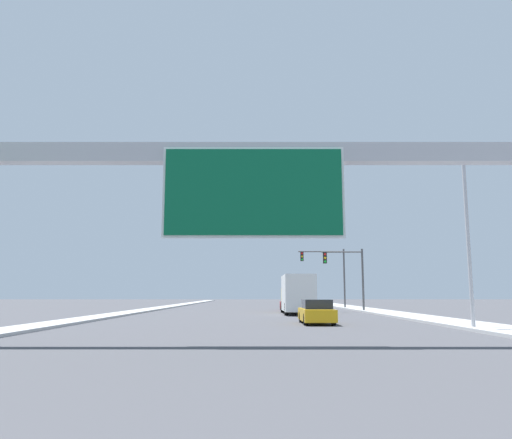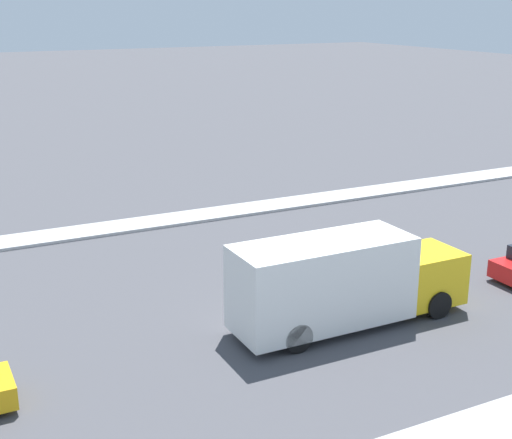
# 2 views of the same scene
# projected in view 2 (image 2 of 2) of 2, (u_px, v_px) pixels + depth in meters

# --- Properties ---
(median_strip_left) EXTENTS (2.00, 120.00, 0.15)m
(median_strip_left) POSITION_uv_depth(u_px,v_px,m) (455.00, 180.00, 44.60)
(median_strip_left) COLOR #B0B0B0
(median_strip_left) RESTS_ON ground
(truck_box_primary) EXTENTS (2.39, 8.63, 3.18)m
(truck_box_primary) POSITION_uv_depth(u_px,v_px,m) (343.00, 281.00, 24.28)
(truck_box_primary) COLOR yellow
(truck_box_primary) RESTS_ON ground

